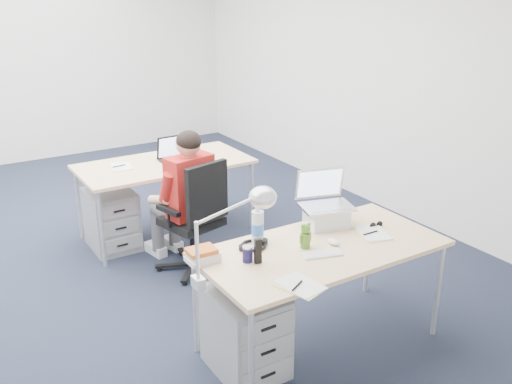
% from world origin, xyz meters
% --- Properties ---
extents(floor, '(7.00, 7.00, 0.00)m').
position_xyz_m(floor, '(0.00, 0.00, 0.00)').
color(floor, black).
rests_on(floor, ground).
extents(room, '(6.02, 7.02, 2.80)m').
position_xyz_m(room, '(0.00, 0.00, 1.71)').
color(room, silver).
rests_on(room, ground).
extents(desk_near, '(1.60, 0.80, 0.73)m').
position_xyz_m(desk_near, '(0.84, -1.97, 0.68)').
color(desk_near, '#DCB07F').
rests_on(desk_near, ground).
extents(desk_far, '(1.60, 0.80, 0.73)m').
position_xyz_m(desk_far, '(0.70, 0.25, 0.68)').
color(desk_far, '#DCB07F').
rests_on(desk_far, ground).
extents(office_chair, '(0.76, 0.76, 0.99)m').
position_xyz_m(office_chair, '(0.59, -0.57, 0.28)').
color(office_chair, black).
rests_on(office_chair, ground).
extents(seated_person, '(0.45, 0.71, 1.21)m').
position_xyz_m(seated_person, '(0.57, -0.40, 0.60)').
color(seated_person, '#AF1E19').
rests_on(seated_person, ground).
extents(drawer_pedestal_near, '(0.40, 0.50, 0.55)m').
position_xyz_m(drawer_pedestal_near, '(0.27, -1.95, 0.28)').
color(drawer_pedestal_near, '#9DA0A2').
rests_on(drawer_pedestal_near, ground).
extents(drawer_pedestal_far, '(0.40, 0.50, 0.55)m').
position_xyz_m(drawer_pedestal_far, '(0.14, 0.24, 0.28)').
color(drawer_pedestal_far, '#9DA0A2').
rests_on(drawer_pedestal_far, ground).
extents(silver_laptop, '(0.42, 0.37, 0.38)m').
position_xyz_m(silver_laptop, '(1.08, -1.71, 0.92)').
color(silver_laptop, silver).
rests_on(silver_laptop, desk_near).
extents(wireless_keyboard, '(0.27, 0.17, 0.01)m').
position_xyz_m(wireless_keyboard, '(0.77, -2.06, 0.74)').
color(wireless_keyboard, white).
rests_on(wireless_keyboard, desk_near).
extents(computer_mouse, '(0.07, 0.10, 0.03)m').
position_xyz_m(computer_mouse, '(0.93, -1.98, 0.75)').
color(computer_mouse, white).
rests_on(computer_mouse, desk_near).
extents(headphones, '(0.23, 0.19, 0.04)m').
position_xyz_m(headphones, '(0.46, -1.75, 0.75)').
color(headphones, black).
rests_on(headphones, desk_near).
extents(can_koozie, '(0.07, 0.07, 0.10)m').
position_xyz_m(can_koozie, '(0.32, -1.90, 0.78)').
color(can_koozie, '#191543').
rests_on(can_koozie, desk_near).
extents(water_bottle, '(0.08, 0.08, 0.26)m').
position_xyz_m(water_bottle, '(0.52, -1.71, 0.86)').
color(water_bottle, silver).
rests_on(water_bottle, desk_near).
extents(bear_figurine, '(0.10, 0.08, 0.17)m').
position_xyz_m(bear_figurine, '(0.74, -1.93, 0.82)').
color(bear_figurine, '#326A1C').
rests_on(bear_figurine, desk_near).
extents(book_stack, '(0.21, 0.17, 0.08)m').
position_xyz_m(book_stack, '(0.09, -1.75, 0.77)').
color(book_stack, silver).
rests_on(book_stack, desk_near).
extents(cordless_phone, '(0.05, 0.03, 0.16)m').
position_xyz_m(cordless_phone, '(0.37, -1.95, 0.81)').
color(cordless_phone, black).
rests_on(cordless_phone, desk_near).
extents(papers_left, '(0.23, 0.29, 0.01)m').
position_xyz_m(papers_left, '(0.41, -2.32, 0.73)').
color(papers_left, '#D6DD80').
rests_on(papers_left, desk_near).
extents(papers_right, '(0.25, 0.30, 0.01)m').
position_xyz_m(papers_right, '(1.25, -2.00, 0.73)').
color(papers_right, '#D6DD80').
rests_on(papers_right, desk_near).
extents(sunglasses, '(0.11, 0.06, 0.02)m').
position_xyz_m(sunglasses, '(1.36, -1.92, 0.74)').
color(sunglasses, black).
rests_on(sunglasses, desk_near).
extents(desk_lamp, '(0.50, 0.26, 0.54)m').
position_xyz_m(desk_lamp, '(0.09, -2.02, 1.00)').
color(desk_lamp, silver).
rests_on(desk_lamp, desk_near).
extents(dark_laptop, '(0.35, 0.34, 0.25)m').
position_xyz_m(dark_laptop, '(0.84, 0.21, 0.85)').
color(dark_laptop, black).
rests_on(dark_laptop, desk_far).
extents(far_cup, '(0.10, 0.10, 0.11)m').
position_xyz_m(far_cup, '(1.07, 0.39, 0.79)').
color(far_cup, white).
rests_on(far_cup, desk_far).
extents(far_papers, '(0.23, 0.29, 0.01)m').
position_xyz_m(far_papers, '(0.30, 0.33, 0.73)').
color(far_papers, white).
rests_on(far_papers, desk_far).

